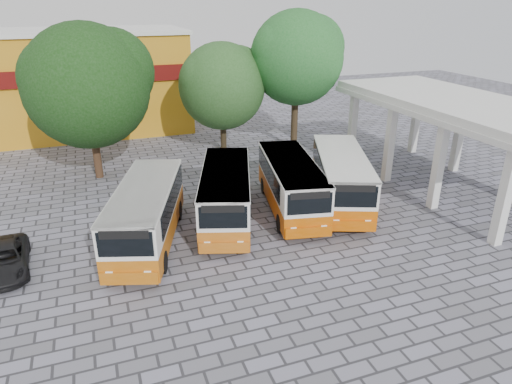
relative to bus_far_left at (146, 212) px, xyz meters
name	(u,v)px	position (x,y,z in m)	size (l,w,h in m)	color
ground	(319,247)	(7.32, -3.06, -1.63)	(90.00, 90.00, 0.00)	#5D5C64
terminal_shelter	(457,107)	(17.82, 0.94, 3.28)	(6.80, 15.80, 5.40)	silver
shophouse_block	(63,82)	(-3.68, 22.92, 2.53)	(20.40, 10.40, 8.30)	#C17F12
bus_far_left	(146,212)	(0.00, 0.00, 0.00)	(4.69, 8.33, 2.82)	#AF570A
bus_centre_left	(226,193)	(4.06, 0.96, -0.03)	(4.58, 8.16, 2.76)	#B25A10
bus_centre_right	(291,182)	(7.70, 1.10, -0.03)	(3.83, 8.05, 2.77)	#B54B00
bus_far_right	(341,176)	(10.59, 0.88, 0.03)	(5.19, 8.52, 2.87)	#BF4E00
tree_left	(88,82)	(-1.71, 9.90, 4.39)	(7.80, 7.43, 9.50)	#4C311F
tree_middle	(223,83)	(7.32, 12.44, 3.40)	(6.49, 6.18, 7.92)	#322717
tree_right	(297,55)	(12.62, 11.42, 5.27)	(7.03, 6.69, 10.03)	#3F2F1E
parked_car	(4,260)	(-5.99, -0.39, -1.07)	(1.86, 4.04, 1.12)	black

